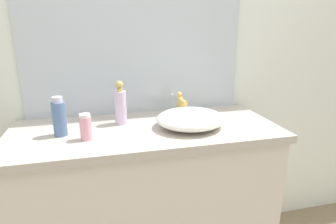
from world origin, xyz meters
The scene contains 8 objects.
bathroom_wall_rear centered at (0.00, 0.73, 1.30)m, with size 6.00×0.06×2.60m, color silver.
vanity_counter centered at (-0.05, 0.41, 0.45)m, with size 1.34×0.57×0.90m.
wall_mirror_panel centered at (-0.05, 0.69, 1.37)m, with size 1.23×0.01×0.94m, color #B2BCC6.
sink_basin centered at (0.17, 0.36, 0.95)m, with size 0.35×0.32×0.09m, color white.
faucet centered at (0.17, 0.53, 0.98)m, with size 0.03×0.14×0.14m.
soap_dispenser centered at (-0.17, 0.50, 1.00)m, with size 0.06×0.06×0.23m.
lotion_bottle centered at (-0.46, 0.40, 0.99)m, with size 0.06×0.06×0.19m.
perfume_bottle centered at (-0.34, 0.32, 0.96)m, with size 0.05×0.05×0.12m.
Camera 1 is at (-0.28, -0.95, 1.40)m, focal length 30.77 mm.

